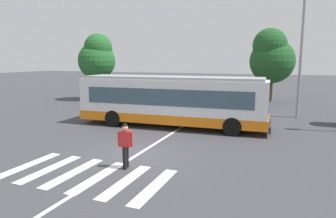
{
  "coord_description": "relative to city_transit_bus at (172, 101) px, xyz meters",
  "views": [
    {
      "loc": [
        6.0,
        -11.07,
        4.03
      ],
      "look_at": [
        -0.21,
        4.5,
        1.3
      ],
      "focal_mm": 32.19,
      "sensor_mm": 36.0,
      "label": 1
    }
  ],
  "objects": [
    {
      "name": "parked_car_red",
      "position": [
        2.91,
        8.79,
        -0.82
      ],
      "size": [
        1.94,
        4.54,
        1.35
      ],
      "color": "black",
      "rests_on": "ground_plane"
    },
    {
      "name": "background_tree_left",
      "position": [
        -11.46,
        8.92,
        2.74
      ],
      "size": [
        3.72,
        3.72,
        6.65
      ],
      "color": "brown",
      "rests_on": "ground_plane"
    },
    {
      "name": "background_tree_right",
      "position": [
        4.89,
        13.86,
        2.78
      ],
      "size": [
        4.25,
        4.25,
        7.02
      ],
      "color": "brown",
      "rests_on": "ground_plane"
    },
    {
      "name": "pedestrian_crossing_street",
      "position": [
        1.0,
        -7.42,
        -0.62
      ],
      "size": [
        0.57,
        0.39,
        1.72
      ],
      "color": "black",
      "rests_on": "ground_plane"
    },
    {
      "name": "city_transit_bus",
      "position": [
        0.0,
        0.0,
        0.0
      ],
      "size": [
        11.59,
        3.15,
        3.06
      ],
      "color": "black",
      "rests_on": "ground_plane"
    },
    {
      "name": "parked_car_blue",
      "position": [
        -4.93,
        8.93,
        -0.82
      ],
      "size": [
        2.21,
        4.64,
        1.35
      ],
      "color": "black",
      "rests_on": "ground_plane"
    },
    {
      "name": "parked_car_silver",
      "position": [
        0.42,
        8.85,
        -0.82
      ],
      "size": [
        2.09,
        4.6,
        1.35
      ],
      "color": "black",
      "rests_on": "ground_plane"
    },
    {
      "name": "crosswalk_painted_stripes",
      "position": [
        0.01,
        -8.53,
        -1.58
      ],
      "size": [
        5.83,
        3.09,
        0.01
      ],
      "color": "silver",
      "rests_on": "ground_plane"
    },
    {
      "name": "ground_plane",
      "position": [
        0.5,
        -5.84,
        -1.59
      ],
      "size": [
        160.0,
        160.0,
        0.0
      ],
      "primitive_type": "plane",
      "color": "#3D3D42"
    },
    {
      "name": "lane_center_line",
      "position": [
        0.66,
        -3.84,
        -1.58
      ],
      "size": [
        0.16,
        24.0,
        0.01
      ],
      "primitive_type": "cube",
      "color": "silver",
      "rests_on": "ground_plane"
    },
    {
      "name": "twin_arm_street_lamp",
      "position": [
        7.23,
        6.01,
        4.54
      ],
      "size": [
        5.09,
        0.32,
        10.03
      ],
      "color": "#939399",
      "rests_on": "ground_plane"
    },
    {
      "name": "parked_car_white",
      "position": [
        -2.41,
        8.48,
        -0.82
      ],
      "size": [
        1.99,
        4.56,
        1.35
      ],
      "color": "black",
      "rests_on": "ground_plane"
    }
  ]
}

